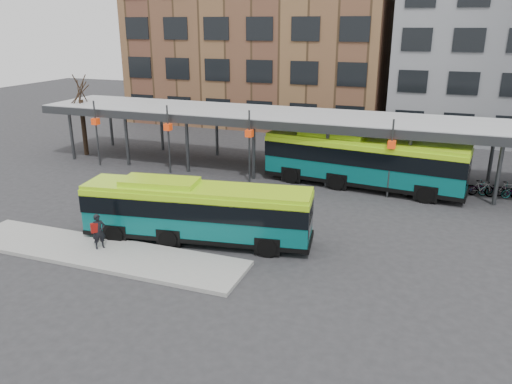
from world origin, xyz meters
name	(u,v)px	position (x,y,z in m)	size (l,w,h in m)	color
ground	(235,246)	(0.00, 0.00, 0.00)	(120.00, 120.00, 0.00)	#28282B
boarding_island	(100,252)	(-5.50, -3.00, 0.09)	(14.00, 3.00, 0.18)	gray
canopy	(306,119)	(-0.06, 12.87, 3.91)	(40.00, 6.53, 4.80)	#999B9E
tree	(84,125)	(-18.00, 12.00, 2.43)	(1.64, 1.64, 5.60)	black
building_brick	(263,14)	(-10.00, 32.00, 11.00)	(26.00, 14.00, 22.00)	brown
bus_front	(196,210)	(-2.00, -0.03, 1.57)	(11.19, 3.94, 3.02)	#075555
bus_rear	(362,160)	(4.14, 11.19, 1.81)	(12.86, 4.13, 3.48)	#075555
pedestrian	(98,231)	(-5.66, -2.74, 1.02)	(0.68, 0.72, 1.66)	black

